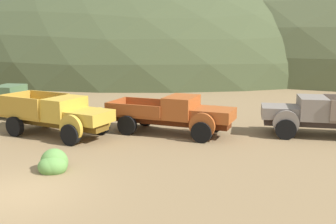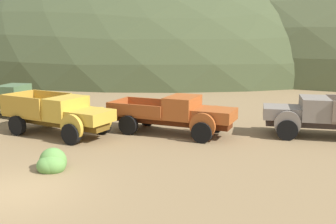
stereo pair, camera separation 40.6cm
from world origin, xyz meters
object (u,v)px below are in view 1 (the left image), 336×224
object	(u,v)px
truck_weathered_green	(8,100)
truck_faded_yellow	(63,116)
truck_oxide_orange	(180,114)
truck_primer_gray	(315,115)

from	to	relation	value
truck_weathered_green	truck_faded_yellow	bearing A→B (deg)	-35.80
truck_oxide_orange	truck_primer_gray	world-z (taller)	truck_primer_gray
truck_weathered_green	truck_primer_gray	xyz separation A→B (m)	(17.17, 0.35, 0.01)
truck_faded_yellow	truck_oxide_orange	xyz separation A→B (m)	(5.28, 1.90, -0.02)
truck_primer_gray	truck_faded_yellow	bearing A→B (deg)	12.40
truck_faded_yellow	truck_oxide_orange	world-z (taller)	truck_faded_yellow
truck_faded_yellow	truck_primer_gray	world-z (taller)	same
truck_faded_yellow	truck_primer_gray	bearing A→B (deg)	28.45
truck_faded_yellow	truck_primer_gray	xyz separation A→B (m)	(11.59, 3.50, -0.00)
truck_oxide_orange	truck_primer_gray	bearing A→B (deg)	20.11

